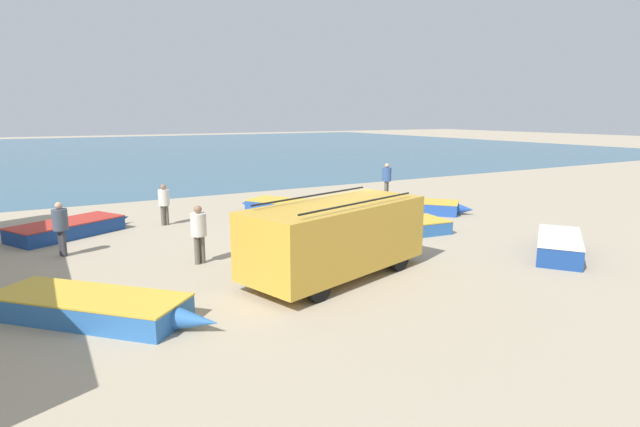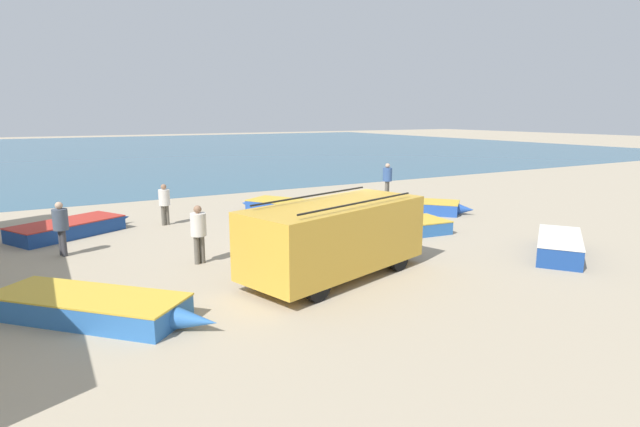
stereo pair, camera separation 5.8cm
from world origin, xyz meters
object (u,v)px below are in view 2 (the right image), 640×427
at_px(fisherman_1, 387,177).
at_px(fisherman_3, 164,201).
at_px(fishing_rowboat_1, 70,228).
at_px(fisherman_2, 199,229).
at_px(fishing_rowboat_4, 426,207).
at_px(fisherman_0, 61,224).
at_px(fishing_rowboat_2, 94,307).
at_px(fishing_rowboat_0, 286,207).
at_px(fishing_rowboat_3, 401,227).
at_px(fishing_rowboat_5, 559,245).
at_px(parked_van, 336,236).

xyz_separation_m(fisherman_1, fisherman_3, (-11.78, -1.00, -0.10)).
bearing_deg(fishing_rowboat_1, fisherman_2, -90.57).
relative_size(fishing_rowboat_4, fisherman_0, 2.00).
bearing_deg(fishing_rowboat_2, fishing_rowboat_4, 66.72).
relative_size(fishing_rowboat_0, fisherman_3, 2.57).
bearing_deg(fishing_rowboat_3, fisherman_0, -8.95).
height_order(fishing_rowboat_1, fishing_rowboat_3, fishing_rowboat_1).
bearing_deg(fisherman_1, fishing_rowboat_3, -64.24).
bearing_deg(fisherman_1, fisherman_3, -115.98).
xyz_separation_m(fishing_rowboat_0, fishing_rowboat_1, (-8.62, 0.26, -0.03)).
distance_m(fishing_rowboat_0, fishing_rowboat_2, 12.15).
height_order(fishing_rowboat_5, fisherman_2, fisherman_2).
relative_size(fisherman_0, fisherman_1, 0.94).
distance_m(fisherman_0, fisherman_1, 16.07).
distance_m(parked_van, fisherman_0, 8.71).
relative_size(fisherman_1, fisherman_2, 1.04).
bearing_deg(fishing_rowboat_5, fisherman_3, 97.35).
height_order(parked_van, fisherman_3, parked_van).
relative_size(fisherman_0, fisherman_2, 0.98).
bearing_deg(fishing_rowboat_4, fishing_rowboat_5, -49.39).
height_order(fishing_rowboat_4, fisherman_0, fisherman_0).
distance_m(fishing_rowboat_1, fishing_rowboat_4, 14.58).
bearing_deg(fishing_rowboat_1, fisherman_3, -28.34).
bearing_deg(fisherman_3, fishing_rowboat_1, -100.28).
xyz_separation_m(parked_van, fisherman_1, (9.21, 9.87, -0.04)).
bearing_deg(fishing_rowboat_0, fisherman_0, 74.47).
height_order(parked_van, fishing_rowboat_2, parked_van).
distance_m(fisherman_1, fisherman_2, 13.91).
bearing_deg(fisherman_1, fishing_rowboat_1, -117.01).
distance_m(fisherman_0, fisherman_3, 4.80).
relative_size(fishing_rowboat_3, fisherman_3, 2.43).
bearing_deg(fishing_rowboat_2, parked_van, 44.52).
height_order(fishing_rowboat_2, fisherman_1, fisherman_1).
distance_m(fishing_rowboat_0, fishing_rowboat_1, 8.63).
height_order(fishing_rowboat_1, fishing_rowboat_4, fishing_rowboat_1).
relative_size(parked_van, fishing_rowboat_1, 1.29).
relative_size(parked_van, fisherman_2, 3.31).
bearing_deg(fishing_rowboat_3, fishing_rowboat_5, 125.33).
xyz_separation_m(fishing_rowboat_0, fishing_rowboat_2, (-8.68, -8.51, -0.03)).
bearing_deg(fishing_rowboat_2, fisherman_1, 78.00).
bearing_deg(parked_van, fishing_rowboat_0, 56.16).
relative_size(fishing_rowboat_0, fisherman_2, 2.42).
bearing_deg(fisherman_2, fishing_rowboat_0, -57.95).
height_order(fishing_rowboat_2, fishing_rowboat_5, fishing_rowboat_5).
bearing_deg(fisherman_3, fishing_rowboat_3, 40.32).
bearing_deg(fishing_rowboat_0, fishing_rowboat_1, 56.32).
distance_m(fishing_rowboat_2, fisherman_2, 4.38).
xyz_separation_m(fishing_rowboat_0, fisherman_3, (-5.20, 0.27, 0.69)).
height_order(parked_van, fishing_rowboat_5, parked_van).
height_order(fishing_rowboat_5, fisherman_3, fisherman_3).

